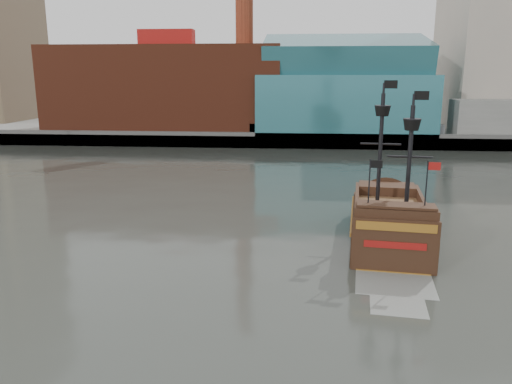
{
  "coord_description": "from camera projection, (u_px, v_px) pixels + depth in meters",
  "views": [
    {
      "loc": [
        2.38,
        -20.75,
        12.13
      ],
      "look_at": [
        -0.6,
        13.44,
        4.0
      ],
      "focal_mm": 35.0,
      "sensor_mm": 36.0,
      "label": 1
    }
  ],
  "objects": [
    {
      "name": "seawall",
      "position": [
        285.0,
        141.0,
        83.4
      ],
      "size": [
        220.0,
        1.0,
        2.6
      ],
      "primitive_type": "cube",
      "color": "#4C4C49",
      "rests_on": "ground"
    },
    {
      "name": "pirate_ship",
      "position": [
        389.0,
        226.0,
        37.07
      ],
      "size": [
        6.9,
        17.23,
        12.55
      ],
      "rotation": [
        0.0,
        0.0,
        -0.12
      ],
      "color": "black",
      "rests_on": "ground"
    },
    {
      "name": "promenade_far",
      "position": [
        289.0,
        125.0,
        112.06
      ],
      "size": [
        220.0,
        60.0,
        2.0
      ],
      "primitive_type": "cube",
      "color": "slate",
      "rests_on": "ground"
    },
    {
      "name": "skyline",
      "position": [
        316.0,
        10.0,
        98.99
      ],
      "size": [
        149.0,
        45.0,
        62.0
      ],
      "color": "#786548",
      "rests_on": "promenade_far"
    },
    {
      "name": "ground",
      "position": [
        244.0,
        343.0,
        23.11
      ],
      "size": [
        400.0,
        400.0,
        0.0
      ],
      "primitive_type": "plane",
      "color": "#262924",
      "rests_on": "ground"
    }
  ]
}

